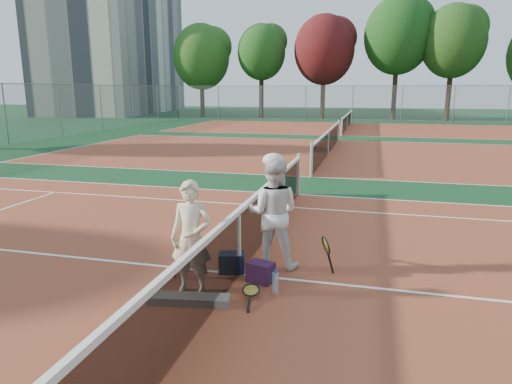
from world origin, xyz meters
TOP-DOWN VIEW (x-y plane):
  - ground at (0.00, 0.00)m, footprint 130.00×130.00m
  - court_main at (0.00, 0.00)m, footprint 23.77×10.97m
  - court_far_a at (0.00, 13.50)m, footprint 23.77×10.97m
  - court_far_b at (0.00, 27.00)m, footprint 23.77×10.97m
  - net_main at (0.00, 0.00)m, footprint 0.10×10.98m
  - net_far_a at (0.00, 13.50)m, footprint 0.10×10.98m
  - net_far_b at (0.00, 27.00)m, footprint 0.10×10.98m
  - fence_back at (0.00, 34.00)m, footprint 32.00×0.06m
  - apartment_block at (-28.00, 44.00)m, footprint 12.96×23.18m
  - player_a at (-0.44, -0.75)m, footprint 0.58×0.39m
  - player_b at (0.41, 0.46)m, footprint 0.88×0.71m
  - racket_red at (-0.79, -0.35)m, footprint 0.21×0.30m
  - racket_black_held at (1.25, 0.34)m, footprint 0.30×0.33m
  - racket_spare at (0.37, -0.69)m, footprint 0.37×0.64m
  - sports_bag_navy at (-0.14, 0.06)m, footprint 0.44×0.35m
  - sports_bag_purple at (0.38, -0.18)m, footprint 0.42×0.34m
  - net_cover_canvas at (-0.37, -1.08)m, footprint 1.09×0.42m
  - water_bottle at (0.66, -0.51)m, footprint 0.09×0.09m
  - tree_back_0 at (-14.93, 37.58)m, footprint 5.52×5.52m
  - tree_back_1 at (-8.85, 37.59)m, footprint 4.54×4.54m
  - tree_back_maroon at (-2.95, 37.69)m, footprint 5.52×5.52m
  - tree_back_3 at (3.49, 37.95)m, footprint 5.91×5.91m
  - tree_back_4 at (8.05, 37.63)m, footprint 5.42×5.42m

SIDE VIEW (x-z plane):
  - ground at x=0.00m, z-range 0.00..0.00m
  - court_main at x=0.00m, z-range 0.00..0.01m
  - court_far_a at x=0.00m, z-range 0.00..0.01m
  - court_far_b at x=0.00m, z-range 0.00..0.01m
  - net_cover_canvas at x=-0.37m, z-range 0.00..0.11m
  - racket_spare at x=0.37m, z-range 0.00..0.13m
  - sports_bag_purple at x=0.38m, z-range 0.00..0.30m
  - water_bottle at x=0.66m, z-range 0.00..0.30m
  - sports_bag_navy at x=-0.14m, z-range 0.00..0.30m
  - racket_black_held at x=1.25m, z-range 0.00..0.58m
  - racket_red at x=-0.79m, z-range 0.00..0.59m
  - net_main at x=0.00m, z-range 0.00..1.02m
  - net_far_a at x=0.00m, z-range 0.00..1.02m
  - net_far_b at x=0.00m, z-range 0.00..1.02m
  - player_a at x=-0.44m, z-range 0.00..1.56m
  - player_b at x=0.41m, z-range 0.00..1.73m
  - fence_back at x=0.00m, z-range 0.00..3.00m
  - tree_back_0 at x=-14.93m, z-range 1.31..10.30m
  - tree_back_1 at x=-8.85m, z-range 1.73..10.49m
  - tree_back_maroon at x=-2.95m, z-range 1.52..10.95m
  - tree_back_4 at x=8.05m, z-range 1.78..11.64m
  - tree_back_3 at x=3.49m, z-range 1.95..12.69m
  - apartment_block at x=-28.00m, z-range 0.00..15.00m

